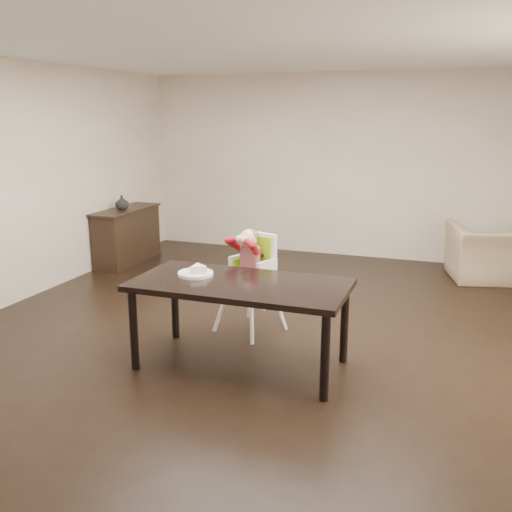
% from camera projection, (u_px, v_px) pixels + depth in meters
% --- Properties ---
extents(ground, '(7.00, 7.00, 0.00)m').
position_uv_depth(ground, '(264.00, 334.00, 5.63)').
color(ground, black).
rests_on(ground, ground).
extents(room_walls, '(6.02, 7.02, 2.71)m').
position_uv_depth(room_walls, '(264.00, 143.00, 5.17)').
color(room_walls, beige).
rests_on(room_walls, ground).
extents(dining_table, '(1.80, 0.90, 0.75)m').
position_uv_depth(dining_table, '(240.00, 291.00, 4.78)').
color(dining_table, black).
rests_on(dining_table, ground).
extents(high_chair, '(0.56, 0.56, 1.03)m').
position_uv_depth(high_chair, '(252.00, 259.00, 5.57)').
color(high_chair, white).
rests_on(high_chair, ground).
extents(plate, '(0.33, 0.33, 0.09)m').
position_uv_depth(plate, '(197.00, 272.00, 4.94)').
color(plate, white).
rests_on(plate, dining_table).
extents(armchair, '(1.24, 0.95, 0.96)m').
position_uv_depth(armchair, '(496.00, 244.00, 7.35)').
color(armchair, tan).
rests_on(armchair, ground).
extents(sideboard, '(0.44, 1.26, 0.79)m').
position_uv_depth(sideboard, '(127.00, 236.00, 8.25)').
color(sideboard, black).
rests_on(sideboard, ground).
extents(vase, '(0.25, 0.25, 0.19)m').
position_uv_depth(vase, '(122.00, 203.00, 8.06)').
color(vase, '#99999E').
rests_on(vase, sideboard).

